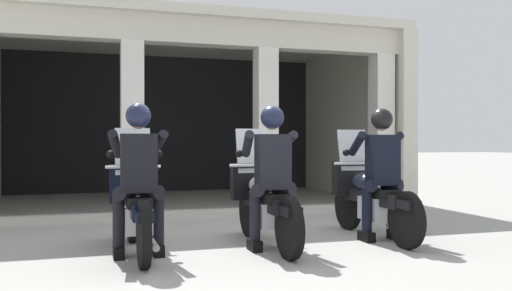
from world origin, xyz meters
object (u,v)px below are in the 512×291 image
(motorcycle_right, at_px, (369,197))
(police_officer_left, at_px, (138,166))
(motorcycle_left, at_px, (136,205))
(motorcycle_center, at_px, (264,201))
(police_officer_right, at_px, (381,162))
(police_officer_center, at_px, (272,164))

(motorcycle_right, bearing_deg, police_officer_left, -170.93)
(motorcycle_left, relative_size, motorcycle_right, 1.00)
(motorcycle_center, height_order, police_officer_right, police_officer_right)
(motorcycle_left, relative_size, police_officer_center, 1.29)
(motorcycle_left, height_order, police_officer_left, police_officer_left)
(motorcycle_left, bearing_deg, police_officer_left, -90.09)
(motorcycle_right, bearing_deg, police_officer_right, -88.32)
(motorcycle_right, bearing_deg, police_officer_center, -161.92)
(motorcycle_center, height_order, motorcycle_right, same)
(police_officer_left, relative_size, motorcycle_right, 0.78)
(motorcycle_center, bearing_deg, police_officer_center, -88.14)
(police_officer_left, bearing_deg, police_officer_center, -2.10)
(police_officer_left, height_order, police_officer_center, same)
(police_officer_left, distance_m, motorcycle_right, 2.92)
(police_officer_right, bearing_deg, motorcycle_right, 91.68)
(motorcycle_right, xyz_separation_m, police_officer_right, (-0.00, -0.28, 0.44))
(police_officer_right, bearing_deg, motorcycle_left, 177.78)
(motorcycle_left, bearing_deg, motorcycle_center, -2.10)
(motorcycle_left, relative_size, police_officer_right, 1.29)
(police_officer_center, bearing_deg, motorcycle_center, 91.86)
(motorcycle_left, xyz_separation_m, motorcycle_center, (1.43, -0.06, 0.00))
(police_officer_center, bearing_deg, police_officer_right, 7.38)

